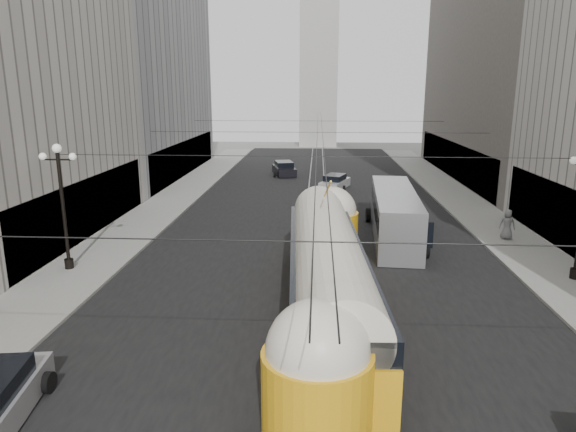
# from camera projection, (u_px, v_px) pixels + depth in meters

# --- Properties ---
(road) EXTENTS (20.00, 85.00, 0.02)m
(road) POSITION_uv_depth(u_px,v_px,m) (316.00, 210.00, 39.73)
(road) COLOR black
(road) RESTS_ON ground
(sidewalk_left) EXTENTS (4.00, 72.00, 0.15)m
(sidewalk_left) POSITION_uv_depth(u_px,v_px,m) (176.00, 198.00, 43.78)
(sidewalk_left) COLOR gray
(sidewalk_left) RESTS_ON ground
(sidewalk_right) EXTENTS (4.00, 72.00, 0.15)m
(sidewalk_right) POSITION_uv_depth(u_px,v_px,m) (461.00, 201.00, 42.42)
(sidewalk_right) COLOR gray
(sidewalk_right) RESTS_ON ground
(rail_left) EXTENTS (0.12, 85.00, 0.04)m
(rail_left) POSITION_uv_depth(u_px,v_px,m) (307.00, 210.00, 39.77)
(rail_left) COLOR gray
(rail_left) RESTS_ON ground
(rail_right) EXTENTS (0.12, 85.00, 0.04)m
(rail_right) POSITION_uv_depth(u_px,v_px,m) (326.00, 210.00, 39.69)
(rail_right) COLOR gray
(rail_right) RESTS_ON ground
(building_left_far) EXTENTS (12.60, 28.60, 28.60)m
(building_left_far) POSITION_uv_depth(u_px,v_px,m) (123.00, 37.00, 52.45)
(building_left_far) COLOR #999999
(building_left_far) RESTS_ON ground
(building_right_far) EXTENTS (12.60, 32.60, 32.60)m
(building_right_far) POSITION_uv_depth(u_px,v_px,m) (526.00, 13.00, 49.70)
(building_right_far) COLOR #514C47
(building_right_far) RESTS_ON ground
(distant_tower) EXTENTS (6.00, 6.00, 31.36)m
(distant_tower) POSITION_uv_depth(u_px,v_px,m) (319.00, 52.00, 82.16)
(distant_tower) COLOR #B2AFA8
(distant_tower) RESTS_ON ground
(lamppost_left_mid) EXTENTS (1.86, 0.44, 6.37)m
(lamppost_left_mid) POSITION_uv_depth(u_px,v_px,m) (62.00, 200.00, 25.49)
(lamppost_left_mid) COLOR black
(lamppost_left_mid) RESTS_ON sidewalk_left
(catenary) EXTENTS (25.00, 72.00, 0.23)m
(catenary) POSITION_uv_depth(u_px,v_px,m) (319.00, 135.00, 37.33)
(catenary) COLOR black
(catenary) RESTS_ON ground
(streetcar) EXTENTS (3.65, 18.37, 4.03)m
(streetcar) POSITION_uv_depth(u_px,v_px,m) (327.00, 271.00, 20.64)
(streetcar) COLOR gold
(streetcar) RESTS_ON ground
(city_bus) EXTENTS (3.24, 11.85, 2.97)m
(city_bus) POSITION_uv_depth(u_px,v_px,m) (394.00, 213.00, 31.91)
(city_bus) COLOR #A7A9AC
(city_bus) RESTS_ON ground
(sedan_white_far) EXTENTS (3.12, 4.68, 1.37)m
(sedan_white_far) POSITION_uv_depth(u_px,v_px,m) (335.00, 183.00, 47.87)
(sedan_white_far) COLOR silver
(sedan_white_far) RESTS_ON ground
(sedan_dark_far) EXTENTS (3.01, 5.05, 1.49)m
(sedan_dark_far) POSITION_uv_depth(u_px,v_px,m) (284.00, 169.00, 55.75)
(sedan_dark_far) COLOR black
(sedan_dark_far) RESTS_ON ground
(pedestrian_sidewalk_right) EXTENTS (1.03, 0.80, 1.85)m
(pedestrian_sidewalk_right) POSITION_uv_depth(u_px,v_px,m) (507.00, 224.00, 31.26)
(pedestrian_sidewalk_right) COLOR slate
(pedestrian_sidewalk_right) RESTS_ON sidewalk_right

